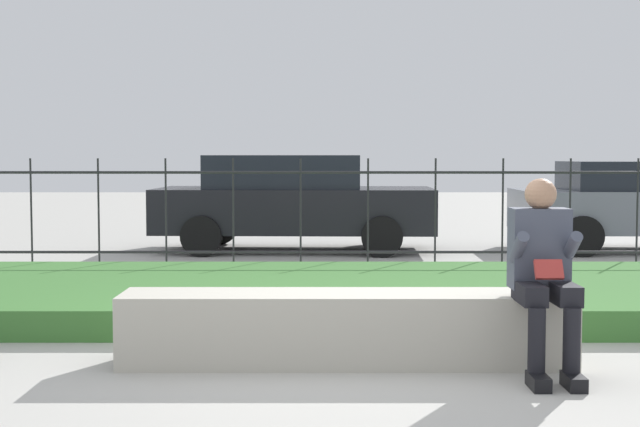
# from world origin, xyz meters

# --- Properties ---
(ground_plane) EXTENTS (60.00, 60.00, 0.00)m
(ground_plane) POSITION_xyz_m (0.00, 0.00, 0.00)
(ground_plane) COLOR #B2AFA8
(stone_bench) EXTENTS (3.12, 0.54, 0.50)m
(stone_bench) POSITION_xyz_m (0.01, 0.00, 0.22)
(stone_bench) COLOR #B7B2A3
(stone_bench) RESTS_ON ground_plane
(person_seated_reader) EXTENTS (0.42, 0.73, 1.30)m
(person_seated_reader) POSITION_xyz_m (1.30, -0.31, 0.72)
(person_seated_reader) COLOR black
(person_seated_reader) RESTS_ON ground_plane
(grass_berm) EXTENTS (10.17, 3.27, 0.25)m
(grass_berm) POSITION_xyz_m (0.00, 2.34, 0.12)
(grass_berm) COLOR #3D7533
(grass_berm) RESTS_ON ground_plane
(iron_fence) EXTENTS (8.17, 0.03, 1.42)m
(iron_fence) POSITION_xyz_m (-0.00, 4.63, 0.75)
(iron_fence) COLOR #232326
(iron_fence) RESTS_ON ground_plane
(car_parked_center) EXTENTS (4.26, 2.10, 1.46)m
(car_parked_center) POSITION_xyz_m (-0.60, 7.54, 0.77)
(car_parked_center) COLOR black
(car_parked_center) RESTS_ON ground_plane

